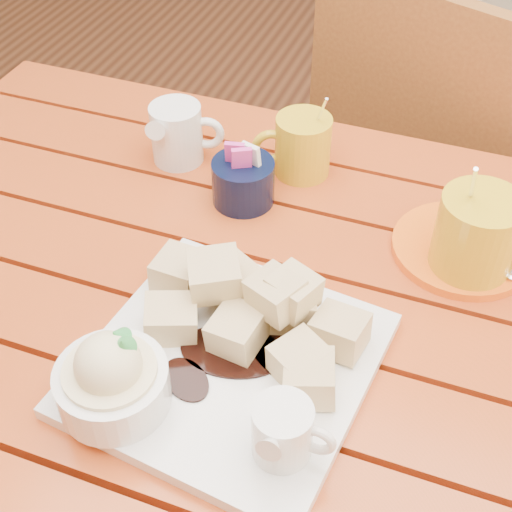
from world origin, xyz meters
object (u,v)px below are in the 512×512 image
at_px(table, 262,351).
at_px(orange_saucer, 463,249).
at_px(dessert_plate, 209,356).
at_px(coffee_mug_left, 301,145).
at_px(chair_far, 432,176).
at_px(coffee_mug_right, 479,236).

bearing_deg(table, orange_saucer, 36.60).
xyz_separation_m(table, dessert_plate, (-0.01, -0.13, 0.14)).
relative_size(coffee_mug_left, chair_far, 0.14).
xyz_separation_m(dessert_plate, coffee_mug_left, (-0.02, 0.39, 0.01)).
bearing_deg(chair_far, dessert_plate, 100.29).
relative_size(dessert_plate, coffee_mug_left, 2.43).
height_order(table, coffee_mug_right, coffee_mug_right).
height_order(coffee_mug_right, chair_far, chair_far).
bearing_deg(coffee_mug_right, dessert_plate, -149.75).
xyz_separation_m(table, chair_far, (0.13, 0.63, -0.13)).
relative_size(table, orange_saucer, 6.75).
bearing_deg(coffee_mug_left, dessert_plate, -109.98).
bearing_deg(coffee_mug_left, table, -105.77).
xyz_separation_m(dessert_plate, chair_far, (0.14, 0.76, -0.27)).
relative_size(dessert_plate, chair_far, 0.35).
xyz_separation_m(coffee_mug_left, chair_far, (0.17, 0.38, -0.28)).
bearing_deg(dessert_plate, coffee_mug_left, 93.46).
height_order(table, chair_far, chair_far).
bearing_deg(coffee_mug_left, orange_saucer, -44.07).
relative_size(coffee_mug_right, orange_saucer, 0.93).
distance_m(table, orange_saucer, 0.29).
height_order(coffee_mug_right, orange_saucer, coffee_mug_right).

